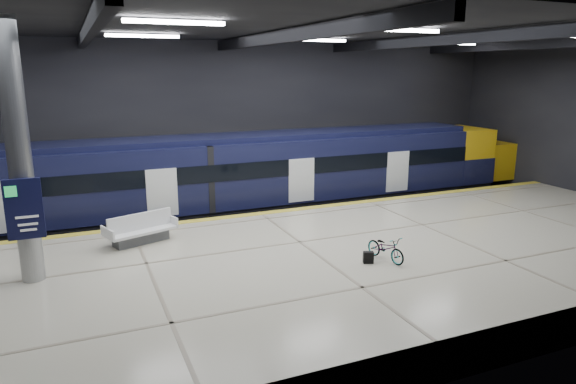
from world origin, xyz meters
TOP-DOWN VIEW (x-y plane):
  - ground at (0.00, 0.00)m, footprint 30.00×30.00m
  - room_shell at (-0.00, 0.00)m, footprint 30.10×16.10m
  - platform at (0.00, -2.50)m, footprint 30.00×11.00m
  - safety_strip at (0.00, 2.75)m, footprint 30.00×0.40m
  - rails at (0.00, 5.50)m, footprint 30.00×1.52m
  - train at (1.16, 5.50)m, footprint 29.40×2.84m
  - bench at (-4.88, 0.98)m, footprint 2.48×1.65m
  - bicycle at (1.68, -3.55)m, footprint 0.81×1.54m
  - pannier_bag at (1.08, -3.55)m, footprint 0.34×0.27m
  - info_column at (-8.00, -1.03)m, footprint 0.90×0.78m

SIDE VIEW (x-z plane):
  - ground at x=0.00m, z-range 0.00..0.00m
  - rails at x=0.00m, z-range 0.00..0.16m
  - platform at x=0.00m, z-range 0.00..1.10m
  - safety_strip at x=0.00m, z-range 1.10..1.11m
  - pannier_bag at x=1.08m, z-range 1.10..1.45m
  - bench at x=-4.88m, z-range 0.95..1.96m
  - bicycle at x=1.68m, z-range 1.10..1.87m
  - train at x=1.16m, z-range 0.16..3.95m
  - info_column at x=-8.00m, z-range 1.01..7.91m
  - room_shell at x=0.00m, z-range 1.69..9.74m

